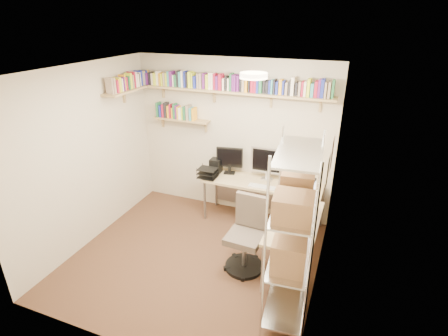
{
  "coord_description": "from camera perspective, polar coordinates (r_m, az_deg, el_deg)",
  "views": [
    {
      "loc": [
        1.79,
        -3.48,
        3.06
      ],
      "look_at": [
        0.22,
        0.55,
        1.16
      ],
      "focal_mm": 28.0,
      "sensor_mm": 36.0,
      "label": 1
    }
  ],
  "objects": [
    {
      "name": "ground",
      "position": [
        4.96,
        -4.86,
        -14.39
      ],
      "size": [
        3.2,
        3.2,
        0.0
      ],
      "primitive_type": "plane",
      "color": "#41271B",
      "rests_on": "ground"
    },
    {
      "name": "wall_shelves",
      "position": [
        5.35,
        -3.4,
        12.65
      ],
      "size": [
        3.12,
        1.09,
        0.8
      ],
      "color": "tan",
      "rests_on": "ground"
    },
    {
      "name": "room_shell",
      "position": [
        4.19,
        -5.52,
        2.52
      ],
      "size": [
        3.24,
        3.04,
        2.52
      ],
      "color": "beige",
      "rests_on": "ground"
    },
    {
      "name": "corner_desk",
      "position": [
        5.17,
        6.16,
        -3.56
      ],
      "size": [
        1.95,
        1.84,
        1.23
      ],
      "color": "tan",
      "rests_on": "ground"
    },
    {
      "name": "office_chair",
      "position": [
        4.58,
        3.67,
        -11.5
      ],
      "size": [
        0.52,
        0.53,
        0.99
      ],
      "rotation": [
        0.0,
        0.0,
        -0.06
      ],
      "color": "black",
      "rests_on": "ground"
    },
    {
      "name": "wire_rack",
      "position": [
        3.55,
        11.17,
        -8.93
      ],
      "size": [
        0.5,
        0.91,
        2.03
      ],
      "rotation": [
        0.0,
        0.0,
        0.09
      ],
      "color": "silver",
      "rests_on": "ground"
    }
  ]
}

